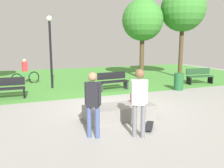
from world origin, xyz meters
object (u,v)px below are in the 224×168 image
(tree_leaning_ash, at_px, (183,10))
(cyclist_on_bicycle, at_px, (25,73))
(concrete_ledge, at_px, (119,112))
(park_bench_far_right, at_px, (113,81))
(park_bench_by_oak, at_px, (6,88))
(lamp_post, at_px, (50,44))
(skater_performing_trick, at_px, (93,100))
(skater_watching, at_px, (139,98))
(backpack_on_ledge, at_px, (135,98))
(skateboard_by_ledge, at_px, (149,126))
(park_bench_near_path, at_px, (199,76))
(trash_bin, at_px, (179,82))
(tree_young_birch, at_px, (143,21))

(tree_leaning_ash, height_order, cyclist_on_bicycle, tree_leaning_ash)
(concrete_ledge, distance_m, park_bench_far_right, 4.63)
(park_bench_by_oak, distance_m, lamp_post, 3.35)
(tree_leaning_ash, xyz_separation_m, lamp_post, (-8.99, -0.85, -2.30))
(concrete_ledge, distance_m, park_bench_by_oak, 5.58)
(skater_performing_trick, xyz_separation_m, skater_watching, (1.10, -0.40, 0.05))
(backpack_on_ledge, xyz_separation_m, skater_watching, (-0.74, -1.65, 0.44))
(backpack_on_ledge, bearing_deg, skateboard_by_ledge, -103.69)
(backpack_on_ledge, height_order, skater_performing_trick, skater_performing_trick)
(park_bench_far_right, xyz_separation_m, park_bench_near_path, (5.45, -0.17, 0.00))
(concrete_ledge, distance_m, cyclist_on_bicycle, 8.36)
(concrete_ledge, distance_m, skater_watching, 1.75)
(backpack_on_ledge, distance_m, trash_bin, 5.07)
(park_bench_far_right, distance_m, tree_leaning_ash, 7.83)
(backpack_on_ledge, relative_size, trash_bin, 0.37)
(skater_performing_trick, bearing_deg, backpack_on_ledge, 34.03)
(skateboard_by_ledge, xyz_separation_m, tree_young_birch, (4.42, 8.58, 3.80))
(backpack_on_ledge, xyz_separation_m, tree_young_birch, (4.27, 7.39, 3.26))
(park_bench_by_oak, height_order, tree_leaning_ash, tree_leaning_ash)
(backpack_on_ledge, height_order, park_bench_far_right, park_bench_far_right)
(park_bench_near_path, height_order, park_bench_by_oak, same)
(skater_performing_trick, bearing_deg, tree_young_birch, 54.72)
(skateboard_by_ledge, distance_m, lamp_post, 7.70)
(backpack_on_ledge, xyz_separation_m, tree_leaning_ash, (7.03, 6.79, 4.03))
(skater_watching, height_order, tree_young_birch, tree_young_birch)
(park_bench_by_oak, bearing_deg, park_bench_far_right, 0.57)
(trash_bin, bearing_deg, lamp_post, 154.19)
(concrete_ledge, xyz_separation_m, tree_young_birch, (4.89, 7.49, 3.64))
(skateboard_by_ledge, bearing_deg, backpack_on_ledge, 82.55)
(skater_watching, bearing_deg, tree_young_birch, 60.99)
(backpack_on_ledge, bearing_deg, park_bench_far_right, 71.90)
(park_bench_by_oak, bearing_deg, trash_bin, -8.19)
(lamp_post, height_order, cyclist_on_bicycle, lamp_post)
(park_bench_by_oak, distance_m, trash_bin, 8.29)
(cyclist_on_bicycle, bearing_deg, trash_bin, -33.22)
(skateboard_by_ledge, height_order, park_bench_near_path, park_bench_near_path)
(park_bench_far_right, bearing_deg, skateboard_by_ledge, -100.90)
(park_bench_near_path, relative_size, trash_bin, 1.89)
(park_bench_by_oak, relative_size, lamp_post, 0.42)
(park_bench_far_right, xyz_separation_m, lamp_post, (-2.86, 1.68, 1.85))
(skateboard_by_ledge, distance_m, tree_young_birch, 10.38)
(trash_bin, height_order, cyclist_on_bicycle, cyclist_on_bicycle)
(skateboard_by_ledge, xyz_separation_m, lamp_post, (-1.81, 7.13, 2.26))
(skateboard_by_ledge, relative_size, lamp_post, 0.20)
(skateboard_by_ledge, distance_m, tree_leaning_ash, 11.67)
(skater_performing_trick, distance_m, park_bench_near_path, 9.79)
(skateboard_by_ledge, xyz_separation_m, cyclist_on_bicycle, (-3.11, 9.01, 0.57))
(backpack_on_ledge, bearing_deg, tree_leaning_ash, 37.78)
(park_bench_far_right, height_order, park_bench_near_path, same)
(park_bench_near_path, xyz_separation_m, cyclist_on_bicycle, (-9.61, 3.73, 0.15))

